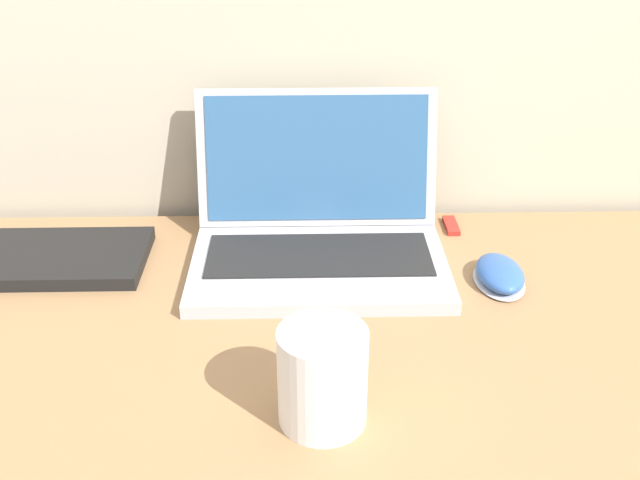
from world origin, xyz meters
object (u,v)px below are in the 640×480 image
at_px(drink_cup, 323,375).
at_px(computer_mouse, 500,274).
at_px(external_keyboard, 9,258).
at_px(usb_stick, 451,226).
at_px(laptop, 318,227).

xyz_separation_m(drink_cup, computer_mouse, (0.26, 0.28, -0.05)).
distance_m(external_keyboard, usb_stick, 0.69).
xyz_separation_m(computer_mouse, external_keyboard, (-0.72, 0.07, -0.00)).
distance_m(drink_cup, external_keyboard, 0.58).
distance_m(drink_cup, computer_mouse, 0.39).
height_order(computer_mouse, external_keyboard, computer_mouse).
xyz_separation_m(drink_cup, usb_stick, (0.22, 0.46, -0.05)).
xyz_separation_m(laptop, external_keyboard, (-0.46, -0.01, -0.04)).
height_order(laptop, drink_cup, laptop).
bearing_deg(usb_stick, drink_cup, -116.20).
height_order(computer_mouse, usb_stick, computer_mouse).
bearing_deg(drink_cup, computer_mouse, 47.04).
relative_size(drink_cup, usb_stick, 1.90).
distance_m(laptop, usb_stick, 0.24).
distance_m(laptop, computer_mouse, 0.27).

